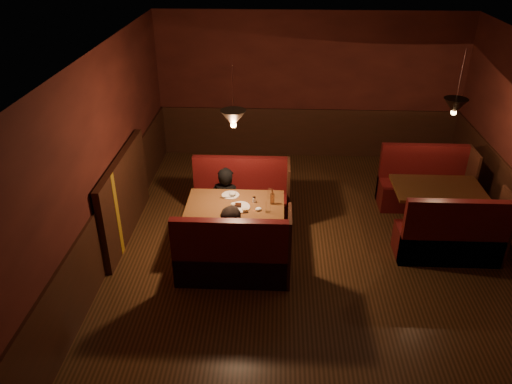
{
  "coord_description": "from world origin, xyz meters",
  "views": [
    {
      "loc": [
        -0.62,
        -6.13,
        4.35
      ],
      "look_at": [
        -0.9,
        0.07,
        0.95
      ],
      "focal_mm": 35.0,
      "sensor_mm": 36.0,
      "label": 1
    }
  ],
  "objects_px": {
    "second_table": "(436,199)",
    "main_bench_far": "(242,201)",
    "second_bench_near": "(451,240)",
    "diner_b": "(234,232)",
    "second_bench_far": "(423,187)",
    "main_bench_near": "(233,260)",
    "main_table": "(236,214)",
    "diner_a": "(226,188)"
  },
  "relations": [
    {
      "from": "main_bench_near",
      "to": "diner_b",
      "type": "bearing_deg",
      "value": 85.86
    },
    {
      "from": "main_bench_far",
      "to": "main_bench_near",
      "type": "height_order",
      "value": "same"
    },
    {
      "from": "main_bench_far",
      "to": "diner_a",
      "type": "height_order",
      "value": "diner_a"
    },
    {
      "from": "main_bench_near",
      "to": "second_bench_near",
      "type": "height_order",
      "value": "second_bench_near"
    },
    {
      "from": "second_bench_far",
      "to": "second_bench_near",
      "type": "xyz_separation_m",
      "value": [
        0.0,
        -1.6,
        0.0
      ]
    },
    {
      "from": "second_bench_near",
      "to": "diner_b",
      "type": "bearing_deg",
      "value": -170.53
    },
    {
      "from": "main_bench_near",
      "to": "diner_a",
      "type": "distance_m",
      "value": 1.43
    },
    {
      "from": "main_table",
      "to": "second_bench_far",
      "type": "distance_m",
      "value": 3.41
    },
    {
      "from": "main_bench_far",
      "to": "main_bench_near",
      "type": "bearing_deg",
      "value": -90.0
    },
    {
      "from": "main_bench_near",
      "to": "second_bench_far",
      "type": "distance_m",
      "value": 3.79
    },
    {
      "from": "second_bench_near",
      "to": "diner_b",
      "type": "distance_m",
      "value": 3.12
    },
    {
      "from": "main_bench_near",
      "to": "second_table",
      "type": "height_order",
      "value": "main_bench_near"
    },
    {
      "from": "second_bench_near",
      "to": "diner_a",
      "type": "bearing_deg",
      "value": 167.34
    },
    {
      "from": "main_bench_far",
      "to": "second_bench_far",
      "type": "distance_m",
      "value": 3.13
    },
    {
      "from": "diner_a",
      "to": "diner_b",
      "type": "xyz_separation_m",
      "value": [
        0.24,
        -1.25,
        0.01
      ]
    },
    {
      "from": "second_bench_far",
      "to": "diner_b",
      "type": "distance_m",
      "value": 3.74
    },
    {
      "from": "second_table",
      "to": "second_bench_near",
      "type": "bearing_deg",
      "value": -87.8
    },
    {
      "from": "main_table",
      "to": "diner_b",
      "type": "distance_m",
      "value": 0.7
    },
    {
      "from": "second_bench_near",
      "to": "diner_b",
      "type": "relative_size",
      "value": 1.04
    },
    {
      "from": "main_bench_far",
      "to": "second_bench_near",
      "type": "relative_size",
      "value": 1.04
    },
    {
      "from": "second_bench_far",
      "to": "main_table",
      "type": "bearing_deg",
      "value": -155.2
    },
    {
      "from": "main_bench_near",
      "to": "second_table",
      "type": "bearing_deg",
      "value": 25.11
    },
    {
      "from": "main_bench_near",
      "to": "second_bench_far",
      "type": "height_order",
      "value": "second_bench_far"
    },
    {
      "from": "second_bench_far",
      "to": "diner_b",
      "type": "bearing_deg",
      "value": -145.4
    },
    {
      "from": "second_table",
      "to": "second_bench_far",
      "type": "bearing_deg",
      "value": 87.8
    },
    {
      "from": "main_table",
      "to": "main_bench_near",
      "type": "height_order",
      "value": "main_bench_near"
    },
    {
      "from": "second_table",
      "to": "diner_a",
      "type": "height_order",
      "value": "diner_a"
    },
    {
      "from": "main_bench_near",
      "to": "main_table",
      "type": "bearing_deg",
      "value": 91.15
    },
    {
      "from": "main_table",
      "to": "second_table",
      "type": "height_order",
      "value": "main_table"
    },
    {
      "from": "main_table",
      "to": "main_bench_far",
      "type": "height_order",
      "value": "main_bench_far"
    },
    {
      "from": "diner_b",
      "to": "main_table",
      "type": "bearing_deg",
      "value": 85.58
    },
    {
      "from": "diner_a",
      "to": "main_bench_far",
      "type": "bearing_deg",
      "value": -123.27
    },
    {
      "from": "second_bench_far",
      "to": "diner_a",
      "type": "relative_size",
      "value": 1.06
    },
    {
      "from": "main_bench_far",
      "to": "diner_b",
      "type": "xyz_separation_m",
      "value": [
        0.01,
        -1.48,
        0.37
      ]
    },
    {
      "from": "main_bench_near",
      "to": "second_bench_far",
      "type": "bearing_deg",
      "value": 35.94
    },
    {
      "from": "main_table",
      "to": "main_bench_far",
      "type": "xyz_separation_m",
      "value": [
        0.02,
        0.8,
        -0.25
      ]
    },
    {
      "from": "second_table",
      "to": "diner_a",
      "type": "bearing_deg",
      "value": -178.94
    },
    {
      "from": "main_bench_far",
      "to": "main_bench_near",
      "type": "distance_m",
      "value": 1.6
    },
    {
      "from": "main_bench_far",
      "to": "second_table",
      "type": "relative_size",
      "value": 1.15
    },
    {
      "from": "second_bench_far",
      "to": "second_table",
      "type": "bearing_deg",
      "value": -92.2
    },
    {
      "from": "main_table",
      "to": "diner_a",
      "type": "relative_size",
      "value": 1.01
    },
    {
      "from": "second_table",
      "to": "main_bench_far",
      "type": "bearing_deg",
      "value": 176.74
    }
  ]
}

